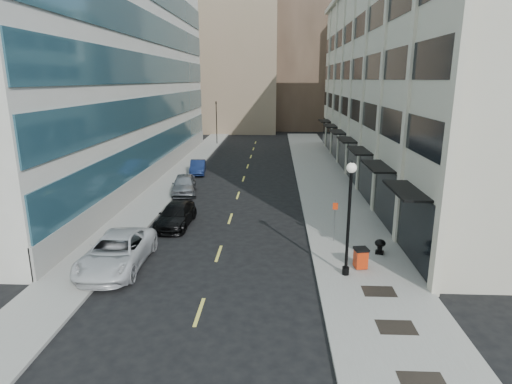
# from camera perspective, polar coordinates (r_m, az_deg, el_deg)

# --- Properties ---
(ground) EXTENTS (160.00, 160.00, 0.00)m
(ground) POSITION_cam_1_polar(r_m,az_deg,el_deg) (16.46, -8.84, -19.05)
(ground) COLOR black
(ground) RESTS_ON ground
(sidewalk_right) EXTENTS (5.00, 80.00, 0.15)m
(sidewalk_right) POSITION_cam_1_polar(r_m,az_deg,el_deg) (34.86, 9.96, -0.48)
(sidewalk_right) COLOR gray
(sidewalk_right) RESTS_ON ground
(sidewalk_left) EXTENTS (3.00, 80.00, 0.15)m
(sidewalk_left) POSITION_cam_1_polar(r_m,az_deg,el_deg) (35.86, -12.82, -0.20)
(sidewalk_left) COLOR gray
(sidewalk_left) RESTS_ON ground
(building_right) EXTENTS (15.30, 46.50, 18.25)m
(building_right) POSITION_cam_1_polar(r_m,az_deg,el_deg) (42.70, 22.34, 13.55)
(building_right) COLOR beige
(building_right) RESTS_ON ground
(building_left) EXTENTS (16.14, 46.00, 20.00)m
(building_left) POSITION_cam_1_polar(r_m,az_deg,el_deg) (44.61, -23.31, 14.75)
(building_left) COLOR silver
(building_left) RESTS_ON ground
(skyline_tan_near) EXTENTS (14.00, 18.00, 28.00)m
(skyline_tan_near) POSITION_cam_1_polar(r_m,az_deg,el_deg) (81.82, -2.39, 18.19)
(skyline_tan_near) COLOR #866E58
(skyline_tan_near) RESTS_ON ground
(skyline_brown) EXTENTS (12.00, 16.00, 34.00)m
(skyline_brown) POSITION_cam_1_polar(r_m,az_deg,el_deg) (85.88, 6.36, 19.97)
(skyline_brown) COLOR brown
(skyline_brown) RESTS_ON ground
(skyline_tan_far) EXTENTS (12.00, 14.00, 22.00)m
(skyline_tan_far) POSITION_cam_1_polar(r_m,az_deg,el_deg) (92.96, -8.20, 15.80)
(skyline_tan_far) COLOR #866E58
(skyline_tan_far) RESTS_ON ground
(skyline_stone) EXTENTS (10.00, 14.00, 20.00)m
(skyline_stone) POSITION_cam_1_polar(r_m,az_deg,el_deg) (80.78, 13.83, 15.00)
(skyline_stone) COLOR beige
(skyline_stone) RESTS_ON ground
(grate_near) EXTENTS (1.40, 1.00, 0.01)m
(grate_near) POSITION_cam_1_polar(r_m,az_deg,el_deg) (15.18, 21.36, -22.54)
(grate_near) COLOR black
(grate_near) RESTS_ON sidewalk_right
(grate_mid) EXTENTS (1.40, 1.00, 0.01)m
(grate_mid) POSITION_cam_1_polar(r_m,az_deg,el_deg) (17.54, 18.20, -16.75)
(grate_mid) COLOR black
(grate_mid) RESTS_ON sidewalk_right
(grate_far) EXTENTS (1.40, 1.00, 0.01)m
(grate_far) POSITION_cam_1_polar(r_m,az_deg,el_deg) (19.90, 16.07, -12.61)
(grate_far) COLOR black
(grate_far) RESTS_ON sidewalk_right
(road_centerline) EXTENTS (0.15, 68.20, 0.01)m
(road_centerline) POSITION_cam_1_polar(r_m,az_deg,el_deg) (31.85, -2.89, -1.86)
(road_centerline) COLOR #D8CC4C
(road_centerline) RESTS_ON ground
(traffic_signal) EXTENTS (0.66, 0.66, 6.98)m
(traffic_signal) POSITION_cam_1_polar(r_m,az_deg,el_deg) (62.05, -5.34, 11.58)
(traffic_signal) COLOR black
(traffic_signal) RESTS_ON ground
(car_white_van) EXTENTS (2.80, 5.96, 1.65)m
(car_white_van) POSITION_cam_1_polar(r_m,az_deg,el_deg) (22.47, -18.07, -7.64)
(car_white_van) COLOR silver
(car_white_van) RESTS_ON ground
(car_black_pickup) EXTENTS (2.11, 4.86, 1.39)m
(car_black_pickup) POSITION_cam_1_polar(r_m,az_deg,el_deg) (27.88, -10.61, -3.05)
(car_black_pickup) COLOR black
(car_black_pickup) RESTS_ON ground
(car_silver_sedan) EXTENTS (2.48, 4.84, 1.58)m
(car_silver_sedan) POSITION_cam_1_polar(r_m,az_deg,el_deg) (35.54, -9.56, 1.02)
(car_silver_sedan) COLOR gray
(car_silver_sedan) RESTS_ON ground
(car_blue_sedan) EXTENTS (1.89, 4.22, 1.35)m
(car_blue_sedan) POSITION_cam_1_polar(r_m,az_deg,el_deg) (42.92, -7.76, 3.30)
(car_blue_sedan) COLOR #13214A
(car_blue_sedan) RESTS_ON ground
(trash_bin) EXTENTS (0.74, 0.77, 1.04)m
(trash_bin) POSITION_cam_1_polar(r_m,az_deg,el_deg) (21.69, 13.79, -8.47)
(trash_bin) COLOR red
(trash_bin) RESTS_ON sidewalk_right
(lamppost) EXTENTS (0.46, 0.46, 5.52)m
(lamppost) POSITION_cam_1_polar(r_m,az_deg,el_deg) (19.95, 12.32, -2.25)
(lamppost) COLOR black
(lamppost) RESTS_ON sidewalk_right
(sign_post) EXTENTS (0.29, 0.08, 2.44)m
(sign_post) POSITION_cam_1_polar(r_m,az_deg,el_deg) (24.53, 10.48, -3.02)
(sign_post) COLOR slate
(sign_post) RESTS_ON sidewalk_right
(urn_planter) EXTENTS (0.57, 0.57, 0.79)m
(urn_planter) POSITION_cam_1_polar(r_m,az_deg,el_deg) (23.71, 16.21, -6.81)
(urn_planter) COLOR black
(urn_planter) RESTS_ON sidewalk_right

